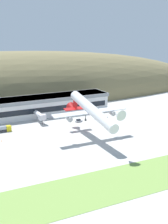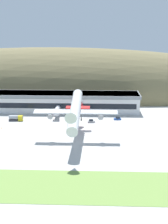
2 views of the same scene
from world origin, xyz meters
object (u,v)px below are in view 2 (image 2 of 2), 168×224
(fuel_truck, at_px, (16,118))
(traffic_cone_0, at_px, (2,128))
(terminal_building, at_px, (57,101))
(jetway_0, at_px, (57,111))
(service_car_0, at_px, (117,119))
(cargo_airplane, at_px, (75,110))
(service_car_2, at_px, (91,121))

(fuel_truck, xyz_separation_m, traffic_cone_0, (-3.79, -12.86, -1.21))
(terminal_building, distance_m, jetway_0, 14.99)
(service_car_0, bearing_deg, traffic_cone_0, -163.56)
(fuel_truck, bearing_deg, service_car_0, 4.35)
(fuel_truck, bearing_deg, jetway_0, 18.16)
(service_car_0, xyz_separation_m, traffic_cone_0, (-57.41, -16.94, -0.33))
(terminal_building, bearing_deg, fuel_truck, -131.52)
(cargo_airplane, bearing_deg, terminal_building, 106.13)
(service_car_2, xyz_separation_m, fuel_truck, (-39.72, 1.28, 0.85))
(service_car_0, distance_m, fuel_truck, 53.79)
(service_car_0, relative_size, traffic_cone_0, 6.93)
(cargo_airplane, bearing_deg, service_car_0, 57.62)
(cargo_airplane, relative_size, traffic_cone_0, 82.91)
(terminal_building, height_order, service_car_2, terminal_building)
(jetway_0, relative_size, traffic_cone_0, 21.24)
(terminal_building, relative_size, jetway_0, 7.81)
(service_car_0, bearing_deg, service_car_2, -158.92)
(fuel_truck, bearing_deg, service_car_2, -1.85)
(jetway_0, distance_m, service_car_2, 20.84)
(traffic_cone_0, bearing_deg, fuel_truck, 73.60)
(service_car_0, relative_size, service_car_2, 1.03)
(cargo_airplane, height_order, service_car_2, cargo_airplane)
(jetway_0, bearing_deg, fuel_truck, -161.84)
(service_car_2, height_order, fuel_truck, fuel_truck)
(cargo_airplane, distance_m, service_car_0, 39.90)
(service_car_0, bearing_deg, terminal_building, 153.12)
(jetway_0, xyz_separation_m, traffic_cone_0, (-24.60, -19.69, -3.71))
(terminal_building, height_order, jetway_0, terminal_building)
(jetway_0, bearing_deg, terminal_building, 96.59)
(cargo_airplane, xyz_separation_m, traffic_cone_0, (-37.18, 14.96, -13.16))
(service_car_2, distance_m, fuel_truck, 39.75)
(fuel_truck, bearing_deg, terminal_building, 48.48)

